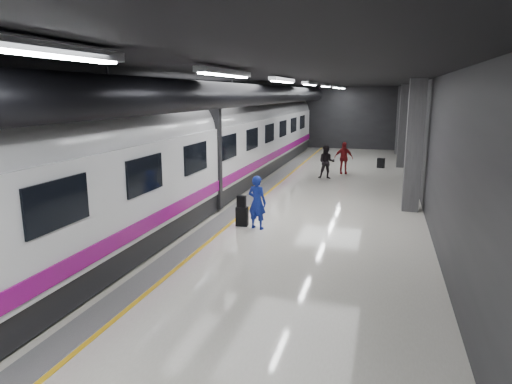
% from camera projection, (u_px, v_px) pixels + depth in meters
% --- Properties ---
extents(ground, '(40.00, 40.00, 0.00)m').
position_uv_depth(ground, '(270.00, 215.00, 15.33)').
color(ground, silver).
rests_on(ground, ground).
extents(platform_hall, '(10.02, 40.02, 4.51)m').
position_uv_depth(platform_hall, '(269.00, 108.00, 15.56)').
color(platform_hall, black).
rests_on(platform_hall, ground).
extents(train, '(3.05, 38.00, 4.05)m').
position_uv_depth(train, '(179.00, 151.00, 15.76)').
color(train, black).
rests_on(train, ground).
extents(traveler_main, '(0.67, 0.53, 1.63)m').
position_uv_depth(traveler_main, '(257.00, 202.00, 13.66)').
color(traveler_main, '#1839B6').
rests_on(traveler_main, ground).
extents(suitcase_main, '(0.38, 0.25, 0.60)m').
position_uv_depth(suitcase_main, '(242.00, 216.00, 14.06)').
color(suitcase_main, black).
rests_on(suitcase_main, ground).
extents(shoulder_bag, '(0.27, 0.15, 0.36)m').
position_uv_depth(shoulder_bag, '(241.00, 201.00, 13.96)').
color(shoulder_bag, black).
rests_on(shoulder_bag, suitcase_main).
extents(traveler_far_a, '(0.83, 0.67, 1.60)m').
position_uv_depth(traveler_far_a, '(327.00, 162.00, 21.78)').
color(traveler_far_a, black).
rests_on(traveler_far_a, ground).
extents(traveler_far_b, '(1.01, 0.61, 1.61)m').
position_uv_depth(traveler_far_b, '(344.00, 158.00, 23.15)').
color(traveler_far_b, maroon).
rests_on(traveler_far_b, ground).
extents(suitcase_far, '(0.42, 0.35, 0.54)m').
position_uv_depth(suitcase_far, '(381.00, 163.00, 25.04)').
color(suitcase_far, black).
rests_on(suitcase_far, ground).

